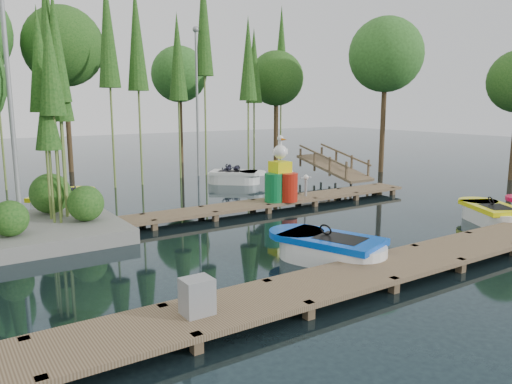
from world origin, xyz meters
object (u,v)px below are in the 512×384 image
yellow_barrel (279,188)px  drum_cluster (282,182)px  boat_blue (329,250)px  boat_yellow_far (63,201)px  utility_cabinet (197,296)px

yellow_barrel → drum_cluster: size_ratio=0.35×
boat_blue → boat_yellow_far: 10.08m
boat_yellow_far → drum_cluster: size_ratio=1.29×
boat_yellow_far → utility_cabinet: size_ratio=4.90×
utility_cabinet → drum_cluster: bearing=45.4°
boat_blue → utility_cabinet: boat_blue is taller
boat_yellow_far → drum_cluster: drum_cluster is taller
drum_cluster → boat_blue: bearing=-115.8°
boat_blue → boat_yellow_far: bearing=92.8°
boat_yellow_far → yellow_barrel: 7.46m
drum_cluster → boat_yellow_far: bearing=148.0°
utility_cabinet → drum_cluster: drum_cluster is taller
utility_cabinet → drum_cluster: (6.75, 6.84, 0.36)m
yellow_barrel → drum_cluster: (0.01, -0.16, 0.27)m
boat_blue → yellow_barrel: (2.57, 5.50, 0.41)m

